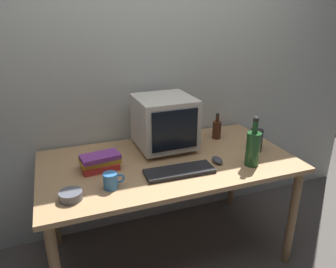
{
  "coord_description": "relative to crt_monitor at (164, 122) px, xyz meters",
  "views": [
    {
      "loc": [
        -0.65,
        -1.74,
        1.66
      ],
      "look_at": [
        0.0,
        0.0,
        0.94
      ],
      "focal_mm": 33.68,
      "sensor_mm": 36.0,
      "label": 1
    }
  ],
  "objects": [
    {
      "name": "keyboard",
      "position": [
        -0.04,
        -0.38,
        -0.18
      ],
      "size": [
        0.42,
        0.16,
        0.02
      ],
      "primitive_type": "cube",
      "rotation": [
        0.0,
        0.0,
        -0.03
      ],
      "color": "black",
      "rests_on": "desk"
    },
    {
      "name": "desk",
      "position": [
        -0.04,
        -0.19,
        -0.27
      ],
      "size": [
        1.63,
        0.87,
        0.76
      ],
      "color": "tan",
      "rests_on": "ground"
    },
    {
      "name": "mug",
      "position": [
        -0.46,
        -0.41,
        -0.15
      ],
      "size": [
        0.12,
        0.08,
        0.09
      ],
      "color": "#3370B2",
      "rests_on": "desk"
    },
    {
      "name": "back_wall",
      "position": [
        -0.04,
        0.31,
        0.3
      ],
      "size": [
        4.0,
        0.08,
        2.5
      ],
      "primitive_type": "cube",
      "color": "beige",
      "rests_on": "ground"
    },
    {
      "name": "ground_plane",
      "position": [
        -0.04,
        -0.19,
        -0.95
      ],
      "size": [
        6.0,
        6.0,
        0.0
      ],
      "primitive_type": "plane",
      "color": "#56514C"
    },
    {
      "name": "cd_spindle",
      "position": [
        -0.68,
        -0.45,
        -0.17
      ],
      "size": [
        0.12,
        0.12,
        0.04
      ],
      "primitive_type": "cylinder",
      "color": "#595B66",
      "rests_on": "desk"
    },
    {
      "name": "metal_canister",
      "position": [
        0.58,
        -0.26,
        -0.12
      ],
      "size": [
        0.09,
        0.09,
        0.15
      ],
      "primitive_type": "cylinder",
      "color": "black",
      "rests_on": "desk"
    },
    {
      "name": "computer_mouse",
      "position": [
        0.24,
        -0.34,
        -0.17
      ],
      "size": [
        0.07,
        0.1,
        0.04
      ],
      "primitive_type": "ellipsoid",
      "rotation": [
        0.0,
        0.0,
        -0.08
      ],
      "color": "#3F3F47",
      "rests_on": "desk"
    },
    {
      "name": "bottle_short",
      "position": [
        0.43,
        0.03,
        -0.12
      ],
      "size": [
        0.07,
        0.07,
        0.2
      ],
      "color": "#472314",
      "rests_on": "desk"
    },
    {
      "name": "crt_monitor",
      "position": [
        0.0,
        0.0,
        0.0
      ],
      "size": [
        0.39,
        0.39,
        0.37
      ],
      "color": "beige",
      "rests_on": "desk"
    },
    {
      "name": "book_stack",
      "position": [
        -0.48,
        -0.16,
        -0.14
      ],
      "size": [
        0.25,
        0.17,
        0.1
      ],
      "color": "red",
      "rests_on": "desk"
    },
    {
      "name": "bottle_tall",
      "position": [
        0.43,
        -0.44,
        -0.07
      ],
      "size": [
        0.09,
        0.09,
        0.32
      ],
      "color": "#1E4C23",
      "rests_on": "desk"
    }
  ]
}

